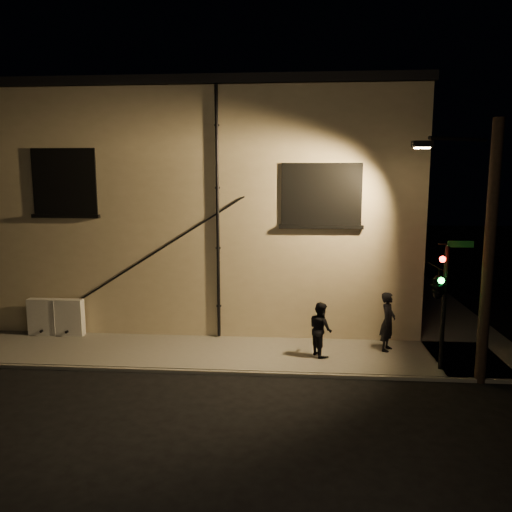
# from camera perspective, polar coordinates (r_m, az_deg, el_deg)

# --- Properties ---
(ground) EXTENTS (90.00, 90.00, 0.00)m
(ground) POSITION_cam_1_polar(r_m,az_deg,el_deg) (14.54, 1.20, -13.43)
(ground) COLOR black
(sidewalk) EXTENTS (21.00, 16.00, 0.12)m
(sidewalk) POSITION_cam_1_polar(r_m,az_deg,el_deg) (18.64, 5.78, -8.15)
(sidewalk) COLOR slate
(sidewalk) RESTS_ON ground
(building) EXTENTS (16.20, 12.23, 8.80)m
(building) POSITION_cam_1_polar(r_m,az_deg,el_deg) (22.75, -5.04, 6.11)
(building) COLOR beige
(building) RESTS_ON ground
(utility_cabinet) EXTENTS (1.93, 0.33, 1.27)m
(utility_cabinet) POSITION_cam_1_polar(r_m,az_deg,el_deg) (18.72, -21.88, -6.49)
(utility_cabinet) COLOR silver
(utility_cabinet) RESTS_ON sidewalk
(pedestrian_a) EXTENTS (0.69, 0.81, 1.87)m
(pedestrian_a) POSITION_cam_1_polar(r_m,az_deg,el_deg) (16.34, 14.83, -7.26)
(pedestrian_a) COLOR black
(pedestrian_a) RESTS_ON sidewalk
(pedestrian_b) EXTENTS (0.91, 1.00, 1.67)m
(pedestrian_b) POSITION_cam_1_polar(r_m,az_deg,el_deg) (15.54, 7.40, -8.27)
(pedestrian_b) COLOR black
(pedestrian_b) RESTS_ON sidewalk
(traffic_signal) EXTENTS (1.20, 2.16, 3.70)m
(traffic_signal) POSITION_cam_1_polar(r_m,az_deg,el_deg) (14.72, 20.17, -3.05)
(traffic_signal) COLOR black
(traffic_signal) RESTS_ON sidewalk
(streetlamp_pole) EXTENTS (2.02, 1.39, 7.04)m
(streetlamp_pole) POSITION_cam_1_polar(r_m,az_deg,el_deg) (14.48, 24.67, 1.04)
(streetlamp_pole) COLOR black
(streetlamp_pole) RESTS_ON ground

